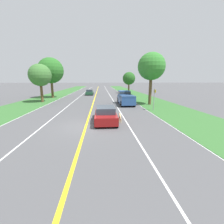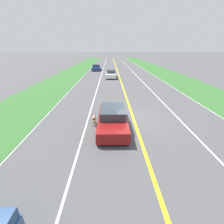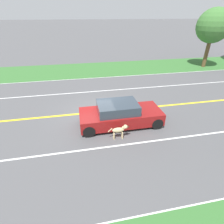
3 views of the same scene
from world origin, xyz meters
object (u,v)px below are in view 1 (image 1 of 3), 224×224
(dog, at_px, (120,116))
(roadside_tree_left_near, at_px, (40,75))
(ego_car, at_px, (106,114))
(pickup_truck, at_px, (125,98))
(roadside_tree_right_far, at_px, (129,78))
(roadside_tree_right_near, at_px, (151,67))
(roadside_tree_left_far, at_px, (51,71))
(oncoming_car, at_px, (90,92))
(street_sign, at_px, (154,97))

(dog, height_order, roadside_tree_left_near, roadside_tree_left_near)
(ego_car, bearing_deg, pickup_truck, 70.60)
(roadside_tree_left_near, bearing_deg, dog, -48.68)
(dog, bearing_deg, roadside_tree_left_near, 134.11)
(pickup_truck, relative_size, roadside_tree_right_far, 0.93)
(roadside_tree_right_near, xyz_separation_m, roadside_tree_left_far, (-17.51, 10.24, -0.04))
(ego_car, height_order, roadside_tree_right_near, roadside_tree_right_near)
(roadside_tree_right_near, height_order, roadside_tree_right_far, roadside_tree_right_near)
(oncoming_car, xyz_separation_m, roadside_tree_left_near, (-7.04, -12.68, 3.81))
(ego_car, relative_size, roadside_tree_left_near, 0.73)
(roadside_tree_right_near, distance_m, roadside_tree_left_near, 17.70)
(roadside_tree_right_far, height_order, street_sign, roadside_tree_right_far)
(ego_car, bearing_deg, roadside_tree_right_near, 51.99)
(pickup_truck, height_order, street_sign, street_sign)
(roadside_tree_right_near, xyz_separation_m, roadside_tree_left_near, (-17.26, 3.79, -1.14))
(dog, xyz_separation_m, street_sign, (4.82, 4.93, 1.13))
(dog, relative_size, roadside_tree_right_far, 0.19)
(roadside_tree_left_far, xyz_separation_m, street_sign, (16.58, -14.61, -3.90))
(ego_car, distance_m, roadside_tree_right_near, 12.43)
(pickup_truck, xyz_separation_m, roadside_tree_left_near, (-13.61, 3.17, 3.42))
(dog, relative_size, pickup_truck, 0.20)
(roadside_tree_left_near, bearing_deg, ego_car, -51.33)
(roadside_tree_left_far, height_order, street_sign, roadside_tree_left_far)
(roadside_tree_right_near, relative_size, roadside_tree_left_near, 1.21)
(pickup_truck, bearing_deg, roadside_tree_right_near, -9.56)
(pickup_truck, distance_m, oncoming_car, 17.16)
(roadside_tree_right_far, bearing_deg, dog, -102.00)
(roadside_tree_right_far, distance_m, roadside_tree_left_far, 20.58)
(ego_car, distance_m, oncoming_car, 25.66)
(roadside_tree_right_near, distance_m, roadside_tree_left_far, 20.28)
(dog, distance_m, roadside_tree_right_far, 30.26)
(roadside_tree_right_near, bearing_deg, roadside_tree_left_far, 149.69)
(pickup_truck, bearing_deg, ego_car, -109.40)
(roadside_tree_right_far, distance_m, roadside_tree_left_near, 24.11)
(roadside_tree_right_near, distance_m, street_sign, 5.96)
(oncoming_car, xyz_separation_m, roadside_tree_right_far, (10.72, 3.63, 3.46))
(oncoming_car, xyz_separation_m, roadside_tree_left_far, (-7.29, -6.23, 4.92))
(dog, height_order, roadside_tree_right_far, roadside_tree_right_far)
(pickup_truck, height_order, oncoming_car, pickup_truck)
(street_sign, bearing_deg, oncoming_car, 114.03)
(roadside_tree_right_near, bearing_deg, dog, -121.71)
(dog, bearing_deg, pickup_truck, 80.82)
(roadside_tree_right_near, xyz_separation_m, street_sign, (-0.93, -4.37, -3.94))
(roadside_tree_left_near, bearing_deg, roadside_tree_right_near, -12.38)
(ego_car, distance_m, street_sign, 7.72)
(roadside_tree_left_near, bearing_deg, roadside_tree_right_far, 42.56)
(dog, distance_m, roadside_tree_right_near, 12.05)
(ego_car, height_order, street_sign, street_sign)
(dog, distance_m, roadside_tree_left_near, 17.87)
(oncoming_car, bearing_deg, dog, 99.84)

